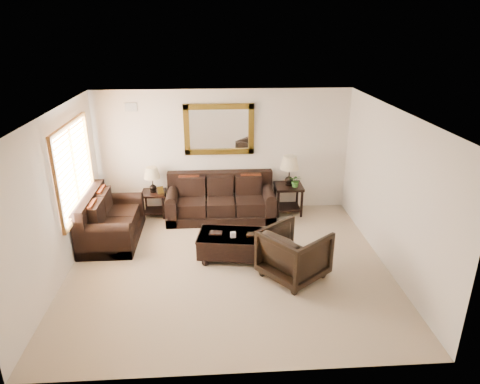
{
  "coord_description": "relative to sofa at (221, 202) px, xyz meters",
  "views": [
    {
      "loc": [
        -0.22,
        -6.52,
        3.99
      ],
      "look_at": [
        0.24,
        0.6,
        1.14
      ],
      "focal_mm": 32.0,
      "sensor_mm": 36.0,
      "label": 1
    }
  ],
  "objects": [
    {
      "name": "loveseat",
      "position": [
        -2.2,
        -0.91,
        0.01
      ],
      "size": [
        1.01,
        1.7,
        0.96
      ],
      "rotation": [
        0.0,
        0.0,
        1.57
      ],
      "color": "black",
      "rests_on": "room"
    },
    {
      "name": "end_table_right",
      "position": [
        1.5,
        0.11,
        0.52
      ],
      "size": [
        0.6,
        0.6,
        1.32
      ],
      "color": "black",
      "rests_on": "room"
    },
    {
      "name": "potted_plant",
      "position": [
        1.63,
        0.0,
        0.42
      ],
      "size": [
        0.32,
        0.34,
        0.22
      ],
      "primitive_type": "imported",
      "rotation": [
        0.0,
        0.0,
        -0.32
      ],
      "color": "#2D5B1F",
      "rests_on": "end_table_right"
    },
    {
      "name": "room",
      "position": [
        0.09,
        -2.05,
        1.01
      ],
      "size": [
        5.51,
        5.01,
        2.71
      ],
      "color": "tan",
      "rests_on": "ground"
    },
    {
      "name": "armchair",
      "position": [
        1.16,
        -2.46,
        0.13
      ],
      "size": [
        1.25,
        1.26,
        0.95
      ],
      "primitive_type": "imported",
      "rotation": [
        0.0,
        0.0,
        2.24
      ],
      "color": "black",
      "rests_on": "floor"
    },
    {
      "name": "window",
      "position": [
        -2.61,
        -1.15,
        1.21
      ],
      "size": [
        0.07,
        1.96,
        1.66
      ],
      "color": "white",
      "rests_on": "room"
    },
    {
      "name": "mirror",
      "position": [
        0.0,
        0.42,
        1.51
      ],
      "size": [
        1.5,
        0.06,
        1.1
      ],
      "color": "#462D0E",
      "rests_on": "room"
    },
    {
      "name": "coffee_table",
      "position": [
        0.23,
        -1.77,
        -0.06
      ],
      "size": [
        1.43,
        0.92,
        0.57
      ],
      "rotation": [
        0.0,
        0.0,
        -0.16
      ],
      "color": "black",
      "rests_on": "room"
    },
    {
      "name": "end_table_left",
      "position": [
        -1.45,
        0.16,
        0.39
      ],
      "size": [
        0.51,
        0.51,
        1.12
      ],
      "color": "black",
      "rests_on": "room"
    },
    {
      "name": "sofa",
      "position": [
        0.0,
        0.0,
        0.0
      ],
      "size": [
        2.3,
        0.99,
        0.94
      ],
      "color": "black",
      "rests_on": "room"
    },
    {
      "name": "air_vent",
      "position": [
        -1.81,
        0.43,
        2.01
      ],
      "size": [
        0.25,
        0.02,
        0.18
      ],
      "primitive_type": "cube",
      "color": "#999999",
      "rests_on": "room"
    }
  ]
}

